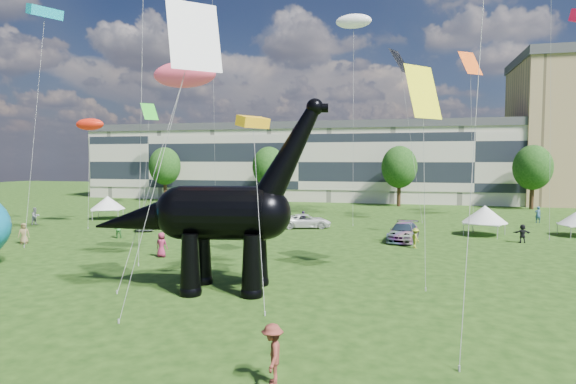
# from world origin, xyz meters

# --- Properties ---
(ground) EXTENTS (220.00, 220.00, 0.00)m
(ground) POSITION_xyz_m (0.00, 0.00, 0.00)
(ground) COLOR #16330C
(ground) RESTS_ON ground
(terrace_row) EXTENTS (78.00, 11.00, 12.00)m
(terrace_row) POSITION_xyz_m (-8.00, 62.00, 6.00)
(terrace_row) COLOR beige
(terrace_row) RESTS_ON ground
(tree_far_left) EXTENTS (5.20, 5.20, 9.44)m
(tree_far_left) POSITION_xyz_m (-30.00, 53.00, 6.29)
(tree_far_left) COLOR #382314
(tree_far_left) RESTS_ON ground
(tree_mid_left) EXTENTS (5.20, 5.20, 9.44)m
(tree_mid_left) POSITION_xyz_m (-12.00, 53.00, 6.29)
(tree_mid_left) COLOR #382314
(tree_mid_left) RESTS_ON ground
(tree_mid_right) EXTENTS (5.20, 5.20, 9.44)m
(tree_mid_right) POSITION_xyz_m (8.00, 53.00, 6.29)
(tree_mid_right) COLOR #382314
(tree_mid_right) RESTS_ON ground
(tree_far_right) EXTENTS (5.20, 5.20, 9.44)m
(tree_far_right) POSITION_xyz_m (26.00, 53.00, 6.29)
(tree_far_right) COLOR #382314
(tree_far_right) RESTS_ON ground
(dinosaur_sculpture) EXTENTS (12.84, 4.24, 10.45)m
(dinosaur_sculpture) POSITION_xyz_m (-0.75, 3.88, 3.94)
(dinosaur_sculpture) COLOR black
(dinosaur_sculpture) RESTS_ON ground
(car_silver) EXTENTS (3.27, 4.56, 1.44)m
(car_silver) POSITION_xyz_m (-15.80, 22.64, 0.72)
(car_silver) COLOR silver
(car_silver) RESTS_ON ground
(car_grey) EXTENTS (5.30, 2.91, 1.66)m
(car_grey) POSITION_xyz_m (-13.66, 25.28, 0.83)
(car_grey) COLOR gray
(car_grey) RESTS_ON ground
(car_white) EXTENTS (5.47, 3.69, 1.39)m
(car_white) POSITION_xyz_m (-0.73, 27.64, 0.70)
(car_white) COLOR white
(car_white) RESTS_ON ground
(car_dark) EXTENTS (2.91, 5.60, 1.55)m
(car_dark) POSITION_xyz_m (8.88, 22.01, 0.78)
(car_dark) COLOR #595960
(car_dark) RESTS_ON ground
(gazebo_near) EXTENTS (5.12, 5.12, 2.74)m
(gazebo_near) POSITION_xyz_m (16.05, 26.88, 1.93)
(gazebo_near) COLOR silver
(gazebo_near) RESTS_ON ground
(gazebo_left) EXTENTS (4.99, 4.99, 2.68)m
(gazebo_left) POSITION_xyz_m (-24.67, 29.33, 1.88)
(gazebo_left) COLOR white
(gazebo_left) RESTS_ON ground
(visitors) EXTENTS (52.95, 44.31, 1.88)m
(visitors) POSITION_xyz_m (-2.66, 15.68, 0.86)
(visitors) COLOR #8F909D
(visitors) RESTS_ON ground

